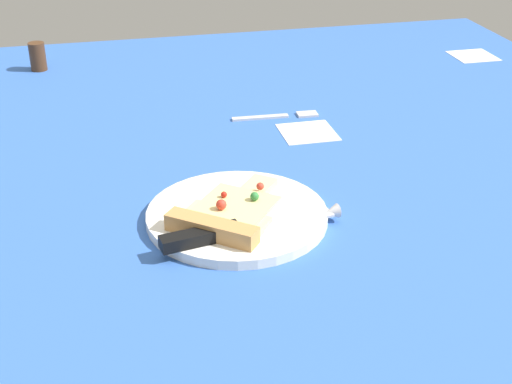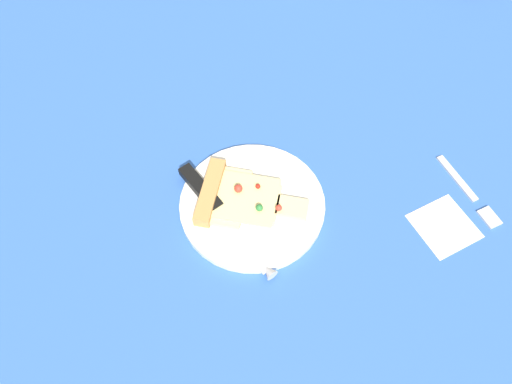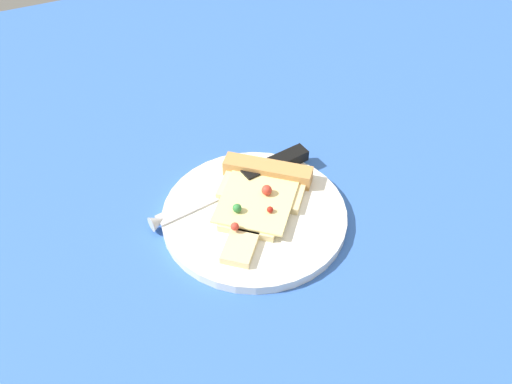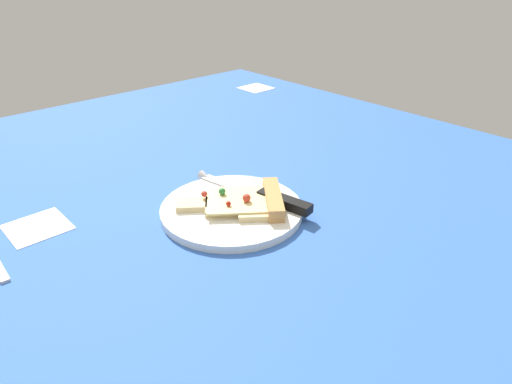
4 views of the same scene
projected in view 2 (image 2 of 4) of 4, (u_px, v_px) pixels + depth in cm
name	position (u px, v px, depth cm)	size (l,w,h in cm)	color
ground_plane	(301.00, 189.00, 82.05)	(159.35, 159.35, 3.00)	#3360B7
plate	(252.00, 205.00, 77.92)	(23.83, 23.83, 1.34)	white
pizza_slice	(237.00, 197.00, 76.94)	(16.93, 18.47, 2.67)	beige
knife	(217.00, 208.00, 76.13)	(23.99, 6.39, 2.45)	silver
fork	(471.00, 193.00, 79.38)	(15.36, 2.55, 0.80)	silver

